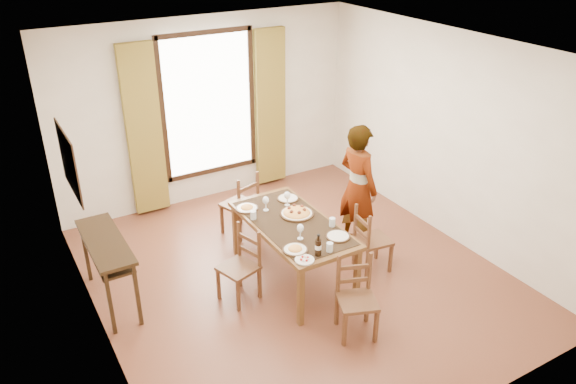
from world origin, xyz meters
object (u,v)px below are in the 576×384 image
man (358,187)px  pasta_platter (297,211)px  dining_table (292,228)px  console_table (106,249)px

man → pasta_platter: (-0.97, -0.12, -0.02)m
dining_table → man: (1.10, 0.24, 0.14)m
console_table → dining_table: 2.06m
console_table → man: size_ratio=0.72×
man → console_table: bearing=75.8°
dining_table → pasta_platter: 0.22m
console_table → dining_table: bearing=-17.5°
man → dining_table: bearing=95.2°
console_table → pasta_platter: (2.10, -0.49, 0.12)m
pasta_platter → man: bearing=6.8°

